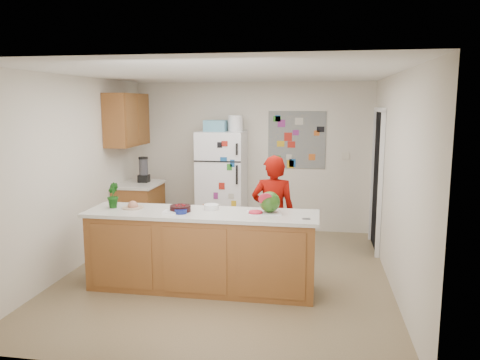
% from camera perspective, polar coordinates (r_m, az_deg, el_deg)
% --- Properties ---
extents(floor, '(4.00, 4.50, 0.02)m').
position_cam_1_polar(floor, '(6.08, -1.61, -11.47)').
color(floor, brown).
rests_on(floor, ground).
extents(wall_back, '(4.00, 0.02, 2.50)m').
position_cam_1_polar(wall_back, '(7.97, 1.50, 2.84)').
color(wall_back, beige).
rests_on(wall_back, ground).
extents(wall_left, '(0.02, 4.50, 2.50)m').
position_cam_1_polar(wall_left, '(6.45, -19.46, 0.78)').
color(wall_left, beige).
rests_on(wall_left, ground).
extents(wall_right, '(0.02, 4.50, 2.50)m').
position_cam_1_polar(wall_right, '(5.72, 18.50, -0.20)').
color(wall_right, beige).
rests_on(wall_right, ground).
extents(ceiling, '(4.00, 4.50, 0.02)m').
position_cam_1_polar(ceiling, '(5.70, -1.73, 12.96)').
color(ceiling, white).
rests_on(ceiling, wall_back).
extents(doorway, '(0.03, 0.85, 2.04)m').
position_cam_1_polar(doorway, '(7.17, 16.45, -0.12)').
color(doorway, black).
rests_on(doorway, ground).
extents(peninsula_base, '(2.60, 0.62, 0.88)m').
position_cam_1_polar(peninsula_base, '(5.51, -4.71, -8.76)').
color(peninsula_base, brown).
rests_on(peninsula_base, floor).
extents(peninsula_top, '(2.68, 0.70, 0.04)m').
position_cam_1_polar(peninsula_top, '(5.39, -4.78, -4.10)').
color(peninsula_top, silver).
rests_on(peninsula_top, peninsula_base).
extents(side_counter_base, '(0.60, 0.80, 0.86)m').
position_cam_1_polar(side_counter_base, '(7.67, -12.15, -3.85)').
color(side_counter_base, brown).
rests_on(side_counter_base, floor).
extents(side_counter_top, '(0.64, 0.84, 0.04)m').
position_cam_1_polar(side_counter_top, '(7.58, -12.27, -0.53)').
color(side_counter_top, silver).
rests_on(side_counter_top, side_counter_base).
extents(upper_cabinets, '(0.35, 1.00, 0.80)m').
position_cam_1_polar(upper_cabinets, '(7.48, -13.61, 7.16)').
color(upper_cabinets, brown).
rests_on(upper_cabinets, wall_left).
extents(refrigerator, '(0.75, 0.70, 1.70)m').
position_cam_1_polar(refrigerator, '(7.73, -2.22, -0.36)').
color(refrigerator, silver).
rests_on(refrigerator, floor).
extents(fridge_top_bin, '(0.35, 0.28, 0.18)m').
position_cam_1_polar(fridge_top_bin, '(7.65, -3.00, 6.62)').
color(fridge_top_bin, '#5999B2').
rests_on(fridge_top_bin, refrigerator).
extents(photo_collage, '(0.95, 0.01, 0.95)m').
position_cam_1_polar(photo_collage, '(7.85, 6.93, 4.88)').
color(photo_collage, slate).
rests_on(photo_collage, wall_back).
extents(person, '(0.56, 0.37, 1.52)m').
position_cam_1_polar(person, '(5.94, 4.08, -4.23)').
color(person, '#770802').
rests_on(person, floor).
extents(blender_appliance, '(0.14, 0.14, 0.38)m').
position_cam_1_polar(blender_appliance, '(7.63, -11.67, 1.15)').
color(blender_appliance, black).
rests_on(blender_appliance, side_counter_top).
extents(cutting_board, '(0.42, 0.36, 0.01)m').
position_cam_1_polar(cutting_board, '(5.30, 2.95, -4.02)').
color(cutting_board, silver).
rests_on(cutting_board, peninsula_top).
extents(watermelon, '(0.24, 0.24, 0.24)m').
position_cam_1_polar(watermelon, '(5.29, 3.63, -2.68)').
color(watermelon, '#17500D').
rests_on(watermelon, cutting_board).
extents(watermelon_slice, '(0.15, 0.15, 0.02)m').
position_cam_1_polar(watermelon_slice, '(5.26, 1.90, -3.93)').
color(watermelon_slice, red).
rests_on(watermelon_slice, cutting_board).
extents(cherry_bowl, '(0.26, 0.26, 0.07)m').
position_cam_1_polar(cherry_bowl, '(5.42, -7.29, -3.47)').
color(cherry_bowl, black).
rests_on(cherry_bowl, peninsula_top).
extents(white_bowl, '(0.21, 0.21, 0.06)m').
position_cam_1_polar(white_bowl, '(5.49, -3.51, -3.30)').
color(white_bowl, white).
rests_on(white_bowl, peninsula_top).
extents(cobalt_bowl, '(0.15, 0.15, 0.05)m').
position_cam_1_polar(cobalt_bowl, '(5.33, -7.23, -3.80)').
color(cobalt_bowl, navy).
rests_on(cobalt_bowl, peninsula_top).
extents(plate, '(0.30, 0.30, 0.02)m').
position_cam_1_polar(plate, '(5.69, -12.92, -3.30)').
color(plate, '#BAB192').
rests_on(plate, peninsula_top).
extents(paper_towel, '(0.18, 0.16, 0.02)m').
position_cam_1_polar(paper_towel, '(5.39, -8.37, -3.85)').
color(paper_towel, white).
rests_on(paper_towel, peninsula_top).
extents(keys, '(0.09, 0.04, 0.01)m').
position_cam_1_polar(keys, '(5.07, 8.07, -4.71)').
color(keys, slate).
rests_on(keys, peninsula_top).
extents(potted_plant, '(0.20, 0.21, 0.30)m').
position_cam_1_polar(potted_plant, '(5.76, -15.29, -1.82)').
color(potted_plant, '#153D0F').
rests_on(potted_plant, peninsula_top).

